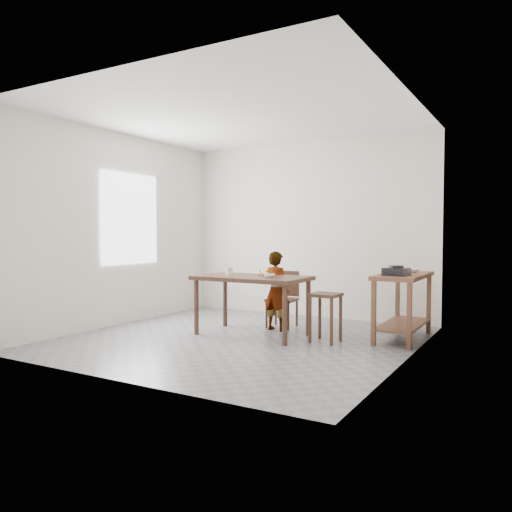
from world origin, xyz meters
The scene contains 17 objects.
floor centered at (0.00, 0.00, -0.02)m, with size 4.00×4.00×0.04m, color slate.
ceiling centered at (0.00, 0.00, 2.72)m, with size 4.00×4.00×0.04m, color white.
wall_back centered at (0.00, 2.02, 1.35)m, with size 4.00×0.04×2.70m, color silver.
wall_front centered at (0.00, -2.02, 1.35)m, with size 4.00×0.04×2.70m, color silver.
wall_left centered at (-2.02, 0.00, 1.35)m, with size 0.04×4.00×2.70m, color silver.
wall_right centered at (2.02, 0.00, 1.35)m, with size 0.04×4.00×2.70m, color silver.
window_pane centered at (-1.97, 0.20, 1.50)m, with size 0.02×1.10×1.30m, color white.
dining_table centered at (0.00, 0.30, 0.38)m, with size 1.40×0.80×0.75m, color #41281C, non-canonical shape.
prep_counter centered at (1.72, 1.00, 0.40)m, with size 0.50×1.20×0.80m, color brown, non-canonical shape.
child centered at (0.12, 0.72, 0.53)m, with size 0.38×0.25×1.05m, color white.
dining_chair centered at (0.09, 0.95, 0.38)m, with size 0.37×0.37×0.77m, color #41281C, non-canonical shape.
stool centered at (0.97, 0.37, 0.29)m, with size 0.33×0.33×0.58m, color #41281C, non-canonical shape.
glass_tumbler centered at (-0.30, 0.24, 0.80)m, with size 0.08×0.08×0.11m, color white.
small_bowl centered at (0.29, 0.22, 0.77)m, with size 0.13×0.13×0.04m, color white.
banana centered at (0.09, 0.42, 0.78)m, with size 0.16×0.11×0.06m, color #D4BB4F, non-canonical shape.
serving_bowl centered at (1.75, 1.22, 0.83)m, with size 0.21×0.21×0.05m, color white.
gas_burner centered at (1.71, 0.70, 0.84)m, with size 0.27×0.27×0.09m, color black.
Camera 1 is at (3.18, -5.12, 1.28)m, focal length 35.00 mm.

